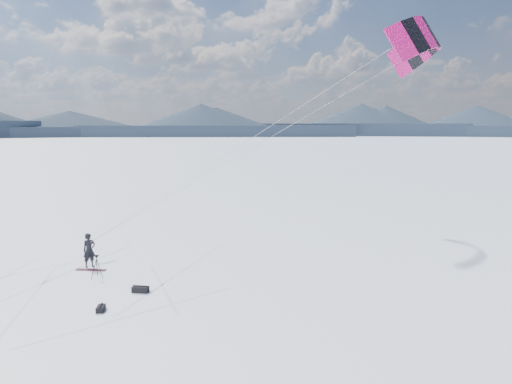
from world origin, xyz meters
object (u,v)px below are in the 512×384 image
Objects in this scene: tripod at (97,263)px; gear_bag_b at (101,308)px; gear_bag_a at (140,289)px; snowkiter at (90,267)px; snowboard at (91,270)px.

gear_bag_b is (3.78, -2.96, -0.66)m from tripod.
gear_bag_a is (3.44, -0.37, -0.63)m from tripod.
gear_bag_a is at bearing -24.29° from tripod.
snowkiter reaches higher than snowboard.
gear_bag_b is at bearing -56.19° from tripod.
snowboard is at bearing -162.96° from gear_bag_b.
snowkiter is 1.55× the size of tripod.
snowkiter is at bearing -162.82° from gear_bag_b.
gear_bag_b is (5.74, -4.07, 0.12)m from snowkiter.
gear_bag_a is at bearing -39.47° from snowboard.
gear_bag_a is (5.40, -1.48, 0.15)m from snowkiter.
gear_bag_b reaches higher than snowboard.
snowboard is 4.95m from gear_bag_a.
tripod reaches higher than gear_bag_b.
snowkiter is 0.70m from snowboard.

